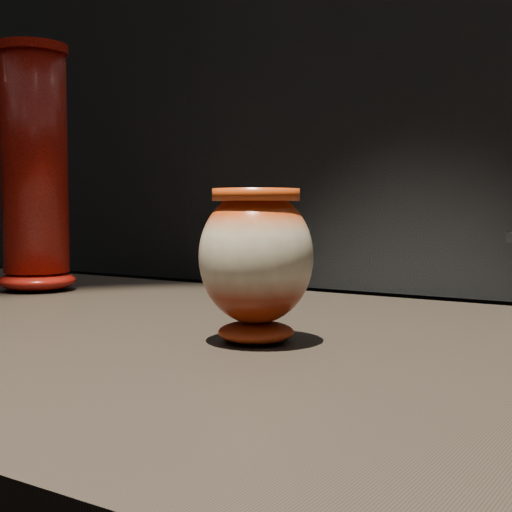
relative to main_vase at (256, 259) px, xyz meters
The scene contains 2 objects.
main_vase is the anchor object (origin of this frame).
tall_vase 0.59m from the main_vase, 161.74° to the left, with size 0.15×0.15×0.40m.
Camera 1 is at (0.47, -0.63, 1.04)m, focal length 50.00 mm.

